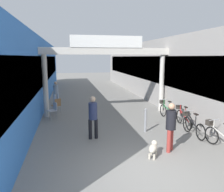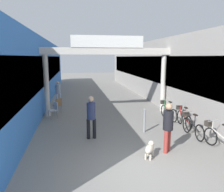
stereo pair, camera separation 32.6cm
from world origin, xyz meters
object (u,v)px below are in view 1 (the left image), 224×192
object	(u,v)px
pedestrian_companion	(93,115)
dog_on_leash	(153,148)
bicycle_black_second	(192,125)
cafe_chair_wood_farther	(57,105)
pedestrian_carrying_crate	(56,92)
bicycle_red_third	(183,117)
bicycle_silver_nearest	(220,136)
bicycle_green_farthest	(167,110)
cafe_chair_aluminium_nearer	(54,109)
bollard_post_metal	(145,120)
pedestrian_with_dog	(171,124)

from	to	relation	value
pedestrian_companion	dog_on_leash	bearing A→B (deg)	-48.65
dog_on_leash	bicycle_black_second	world-z (taller)	bicycle_black_second
cafe_chair_wood_farther	pedestrian_carrying_crate	bearing A→B (deg)	93.53
bicycle_red_third	cafe_chair_wood_farther	xyz separation A→B (m)	(-5.98, 3.48, 0.10)
dog_on_leash	bicycle_silver_nearest	world-z (taller)	bicycle_silver_nearest
bicycle_red_third	bicycle_green_farthest	distance (m)	1.34
cafe_chair_aluminium_nearer	pedestrian_companion	bearing A→B (deg)	-61.93
dog_on_leash	cafe_chair_aluminium_nearer	xyz separation A→B (m)	(-3.46, 5.20, 0.24)
bollard_post_metal	cafe_chair_wood_farther	xyz separation A→B (m)	(-3.92, 3.95, 0.00)
bicycle_black_second	dog_on_leash	bearing A→B (deg)	-146.08
bicycle_red_third	bollard_post_metal	xyz separation A→B (m)	(-2.06, -0.47, 0.10)
dog_on_leash	bicycle_silver_nearest	distance (m)	2.62
pedestrian_with_dog	bicycle_silver_nearest	size ratio (longest dim) A/B	1.02
pedestrian_companion	bicycle_green_farthest	size ratio (longest dim) A/B	1.02
bicycle_green_farthest	cafe_chair_wood_farther	world-z (taller)	bicycle_green_farthest
dog_on_leash	bicycle_silver_nearest	xyz separation A→B (m)	(2.62, 0.17, 0.14)
cafe_chair_aluminium_nearer	pedestrian_carrying_crate	bearing A→B (deg)	90.58
bicycle_green_farthest	cafe_chair_aluminium_nearer	bearing A→B (deg)	169.80
bicycle_silver_nearest	cafe_chair_wood_farther	xyz separation A→B (m)	(-5.96, 6.13, 0.10)
dog_on_leash	bicycle_red_third	bearing A→B (deg)	46.88
bicycle_silver_nearest	bicycle_black_second	bearing A→B (deg)	99.94
bicycle_green_farthest	cafe_chair_aluminium_nearer	size ratio (longest dim) A/B	1.90
pedestrian_carrying_crate	bicycle_silver_nearest	bearing A→B (deg)	-54.95
dog_on_leash	bicycle_black_second	bearing A→B (deg)	33.92
bicycle_red_third	bollard_post_metal	distance (m)	2.12
dog_on_leash	bicycle_silver_nearest	bearing A→B (deg)	3.67
bicycle_black_second	cafe_chair_wood_farther	distance (m)	7.39
bicycle_red_third	bicycle_green_farthest	size ratio (longest dim) A/B	1.00
bicycle_silver_nearest	bicycle_black_second	xyz separation A→B (m)	(-0.25, 1.42, 0.00)
pedestrian_with_dog	cafe_chair_wood_farther	distance (m)	7.27
bicycle_red_third	cafe_chair_wood_farther	world-z (taller)	bicycle_red_third
bicycle_silver_nearest	bicycle_green_farthest	size ratio (longest dim) A/B	0.99
bicycle_green_farthest	bicycle_red_third	bearing A→B (deg)	-81.70
bollard_post_metal	cafe_chair_aluminium_nearer	xyz separation A→B (m)	(-4.04, 2.86, 0.00)
bicycle_red_third	bicycle_green_farthest	world-z (taller)	same
bicycle_black_second	cafe_chair_wood_farther	world-z (taller)	bicycle_black_second
pedestrian_carrying_crate	bicycle_green_farthest	xyz separation A→B (m)	(5.94, -4.75, -0.46)
bicycle_silver_nearest	bicycle_black_second	world-z (taller)	same
bicycle_red_third	bicycle_green_farthest	xyz separation A→B (m)	(-0.19, 1.32, 0.00)
pedestrian_with_dog	bicycle_red_third	xyz separation A→B (m)	(1.91, 2.54, -0.54)
pedestrian_companion	cafe_chair_wood_farther	size ratio (longest dim) A/B	1.94
pedestrian_carrying_crate	dog_on_leash	size ratio (longest dim) A/B	2.36
cafe_chair_aluminium_nearer	bicycle_green_farthest	bearing A→B (deg)	-10.20
pedestrian_with_dog	bicycle_silver_nearest	distance (m)	1.97
bollard_post_metal	pedestrian_with_dog	bearing A→B (deg)	-85.82
bicycle_red_third	bollard_post_metal	bearing A→B (deg)	-167.03
pedestrian_companion	cafe_chair_aluminium_nearer	bearing A→B (deg)	118.07
pedestrian_companion	bollard_post_metal	world-z (taller)	pedestrian_companion
bicycle_black_second	pedestrian_with_dog	bearing A→B (deg)	-141.34
cafe_chair_aluminium_nearer	bicycle_silver_nearest	bearing A→B (deg)	-39.63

